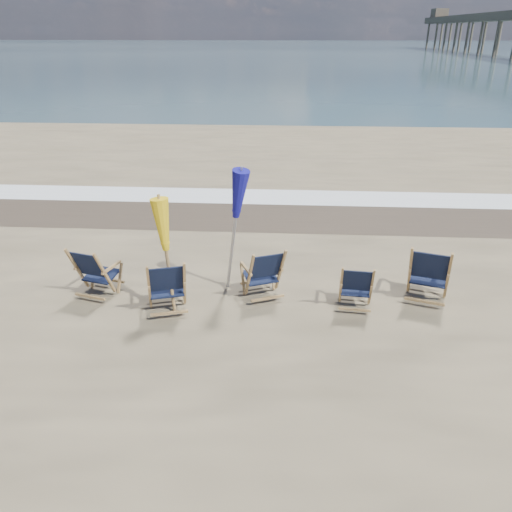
{
  "coord_description": "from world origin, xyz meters",
  "views": [
    {
      "loc": [
        0.49,
        -5.38,
        4.35
      ],
      "look_at": [
        0.0,
        2.2,
        0.9
      ],
      "focal_mm": 35.0,
      "sensor_mm": 36.0,
      "label": 1
    }
  ],
  "objects_px": {
    "beach_chair_4": "(448,278)",
    "umbrella_blue": "(233,198)",
    "umbrella_yellow": "(165,232)",
    "beach_chair_1": "(185,286)",
    "beach_chair_0": "(105,275)",
    "beach_chair_3": "(371,289)",
    "beach_chair_2": "(281,272)"
  },
  "relations": [
    {
      "from": "beach_chair_1",
      "to": "beach_chair_3",
      "type": "bearing_deg",
      "value": 167.35
    },
    {
      "from": "beach_chair_2",
      "to": "beach_chair_0",
      "type": "bearing_deg",
      "value": -16.47
    },
    {
      "from": "beach_chair_3",
      "to": "umbrella_blue",
      "type": "bearing_deg",
      "value": -9.56
    },
    {
      "from": "beach_chair_0",
      "to": "beach_chair_3",
      "type": "xyz_separation_m",
      "value": [
        4.52,
        -0.09,
        -0.06
      ]
    },
    {
      "from": "beach_chair_0",
      "to": "umbrella_yellow",
      "type": "xyz_separation_m",
      "value": [
        1.18,
        -0.24,
        0.94
      ]
    },
    {
      "from": "umbrella_yellow",
      "to": "umbrella_blue",
      "type": "relative_size",
      "value": 0.85
    },
    {
      "from": "beach_chair_1",
      "to": "beach_chair_3",
      "type": "height_order",
      "value": "beach_chair_1"
    },
    {
      "from": "beach_chair_2",
      "to": "beach_chair_4",
      "type": "height_order",
      "value": "beach_chair_4"
    },
    {
      "from": "beach_chair_1",
      "to": "beach_chair_3",
      "type": "relative_size",
      "value": 1.16
    },
    {
      "from": "beach_chair_0",
      "to": "beach_chair_2",
      "type": "xyz_separation_m",
      "value": [
        3.01,
        0.32,
        0.0
      ]
    },
    {
      "from": "beach_chair_1",
      "to": "umbrella_blue",
      "type": "bearing_deg",
      "value": -147.02
    },
    {
      "from": "beach_chair_0",
      "to": "umbrella_blue",
      "type": "xyz_separation_m",
      "value": [
        2.17,
        0.55,
        1.26
      ]
    },
    {
      "from": "beach_chair_3",
      "to": "umbrella_yellow",
      "type": "distance_m",
      "value": 3.49
    },
    {
      "from": "beach_chair_1",
      "to": "umbrella_blue",
      "type": "xyz_separation_m",
      "value": [
        0.73,
        0.85,
        1.25
      ]
    },
    {
      "from": "beach_chair_0",
      "to": "beach_chair_1",
      "type": "relative_size",
      "value": 0.98
    },
    {
      "from": "beach_chair_4",
      "to": "umbrella_blue",
      "type": "bearing_deg",
      "value": 12.09
    },
    {
      "from": "umbrella_yellow",
      "to": "beach_chair_4",
      "type": "bearing_deg",
      "value": 5.11
    },
    {
      "from": "beach_chair_4",
      "to": "umbrella_yellow",
      "type": "distance_m",
      "value": 4.74
    },
    {
      "from": "beach_chair_4",
      "to": "beach_chair_1",
      "type": "bearing_deg",
      "value": 24.19
    },
    {
      "from": "beach_chair_0",
      "to": "beach_chair_1",
      "type": "xyz_separation_m",
      "value": [
        1.45,
        -0.3,
        0.01
      ]
    },
    {
      "from": "beach_chair_1",
      "to": "beach_chair_2",
      "type": "bearing_deg",
      "value": -174.94
    },
    {
      "from": "beach_chair_3",
      "to": "umbrella_blue",
      "type": "height_order",
      "value": "umbrella_blue"
    },
    {
      "from": "beach_chair_4",
      "to": "umbrella_yellow",
      "type": "bearing_deg",
      "value": 23.07
    },
    {
      "from": "beach_chair_1",
      "to": "umbrella_blue",
      "type": "distance_m",
      "value": 1.68
    },
    {
      "from": "beach_chair_2",
      "to": "umbrella_yellow",
      "type": "distance_m",
      "value": 2.13
    },
    {
      "from": "beach_chair_1",
      "to": "beach_chair_0",
      "type": "bearing_deg",
      "value": -28.52
    },
    {
      "from": "beach_chair_0",
      "to": "umbrella_blue",
      "type": "distance_m",
      "value": 2.57
    },
    {
      "from": "beach_chair_2",
      "to": "umbrella_blue",
      "type": "height_order",
      "value": "umbrella_blue"
    },
    {
      "from": "beach_chair_3",
      "to": "umbrella_yellow",
      "type": "bearing_deg",
      "value": 8.22
    },
    {
      "from": "beach_chair_0",
      "to": "beach_chair_3",
      "type": "distance_m",
      "value": 4.52
    },
    {
      "from": "beach_chair_2",
      "to": "umbrella_yellow",
      "type": "xyz_separation_m",
      "value": [
        -1.83,
        -0.56,
        0.93
      ]
    },
    {
      "from": "beach_chair_1",
      "to": "umbrella_yellow",
      "type": "distance_m",
      "value": 0.97
    }
  ]
}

